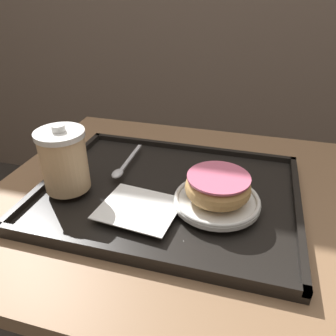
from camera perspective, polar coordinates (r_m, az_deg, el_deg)
cafe_table at (r=0.77m, az=2.53°, el=-15.92°), size 0.77×0.65×0.74m
serving_tray at (r=0.64m, az=0.00°, el=-4.38°), size 0.49×0.38×0.02m
napkin_paper at (r=0.58m, az=-5.11°, el=-6.95°), size 0.14×0.13×0.00m
coffee_cup_front at (r=0.63m, az=-17.65°, el=1.35°), size 0.09×0.09×0.13m
plate_with_chocolate_donut at (r=0.59m, az=8.47°, el=-5.56°), size 0.15×0.15×0.01m
donut_chocolate_glazed at (r=0.57m, az=8.68°, el=-3.22°), size 0.11×0.11×0.04m
spoon at (r=0.69m, az=-8.01°, el=-0.02°), size 0.02×0.16×0.01m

